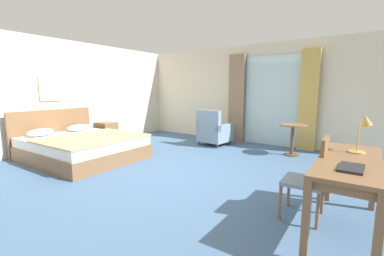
# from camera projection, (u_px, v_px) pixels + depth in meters

# --- Properties ---
(ground) EXTENTS (6.97, 7.32, 0.10)m
(ground) POSITION_uv_depth(u_px,v_px,m) (163.00, 175.00, 4.49)
(ground) COLOR #426084
(wall_back) EXTENTS (6.57, 0.12, 2.59)m
(wall_back) POSITION_uv_depth(u_px,v_px,m) (246.00, 94.00, 7.02)
(wall_back) COLOR beige
(wall_back) RESTS_ON ground
(wall_left) EXTENTS (0.12, 6.92, 2.59)m
(wall_left) POSITION_uv_depth(u_px,v_px,m) (61.00, 95.00, 6.15)
(wall_left) COLOR beige
(wall_left) RESTS_ON ground
(balcony_glass_door) EXTENTS (1.38, 0.02, 2.28)m
(balcony_glass_door) POSITION_uv_depth(u_px,v_px,m) (271.00, 101.00, 6.56)
(balcony_glass_door) COLOR silver
(balcony_glass_door) RESTS_ON ground
(curtain_panel_left) EXTENTS (0.44, 0.10, 2.35)m
(curtain_panel_left) POSITION_uv_depth(u_px,v_px,m) (237.00, 99.00, 7.00)
(curtain_panel_left) COLOR #897056
(curtain_panel_left) RESTS_ON ground
(curtain_panel_right) EXTENTS (0.40, 0.10, 2.35)m
(curtain_panel_right) POSITION_uv_depth(u_px,v_px,m) (308.00, 101.00, 5.95)
(curtain_panel_right) COLOR tan
(curtain_panel_right) RESTS_ON ground
(bed) EXTENTS (2.29, 1.90, 0.98)m
(bed) POSITION_uv_depth(u_px,v_px,m) (81.00, 146.00, 5.35)
(bed) COLOR brown
(bed) RESTS_ON ground
(nightstand) EXTENTS (0.48, 0.43, 0.55)m
(nightstand) POSITION_uv_depth(u_px,v_px,m) (107.00, 133.00, 6.92)
(nightstand) COLOR brown
(nightstand) RESTS_ON ground
(writing_desk) EXTENTS (0.58, 1.56, 0.76)m
(writing_desk) POSITION_uv_depth(u_px,v_px,m) (349.00, 168.00, 2.53)
(writing_desk) COLOR brown
(writing_desk) RESTS_ON ground
(desk_chair) EXTENTS (0.44, 0.46, 0.94)m
(desk_chair) POSITION_uv_depth(u_px,v_px,m) (312.00, 175.00, 2.82)
(desk_chair) COLOR gray
(desk_chair) RESTS_ON ground
(desk_lamp) EXTENTS (0.20, 0.24, 0.43)m
(desk_lamp) POSITION_uv_depth(u_px,v_px,m) (363.00, 127.00, 2.74)
(desk_lamp) COLOR tan
(desk_lamp) RESTS_ON writing_desk
(closed_book) EXTENTS (0.19, 0.32, 0.02)m
(closed_book) POSITION_uv_depth(u_px,v_px,m) (351.00, 168.00, 2.19)
(closed_book) COLOR #232328
(closed_book) RESTS_ON writing_desk
(armchair_by_window) EXTENTS (0.75, 0.77, 0.92)m
(armchair_by_window) POSITION_uv_depth(u_px,v_px,m) (214.00, 131.00, 6.62)
(armchair_by_window) COLOR gray
(armchair_by_window) RESTS_ON ground
(round_cafe_table) EXTENTS (0.57, 0.57, 0.69)m
(round_cafe_table) POSITION_uv_depth(u_px,v_px,m) (293.00, 133.00, 5.57)
(round_cafe_table) COLOR brown
(round_cafe_table) RESTS_ON ground
(framed_picture) EXTENTS (0.03, 0.44, 0.53)m
(framed_picture) POSITION_uv_depth(u_px,v_px,m) (49.00, 89.00, 5.84)
(framed_picture) COLOR beige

